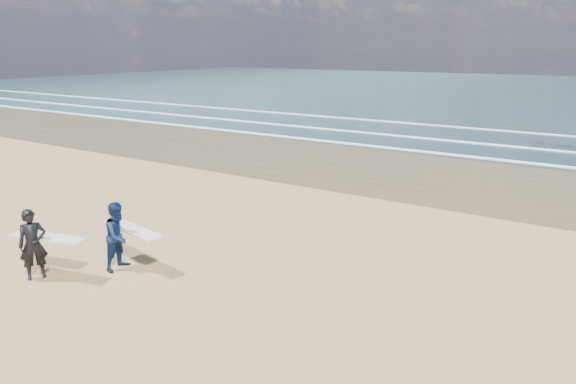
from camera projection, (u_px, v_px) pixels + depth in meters
The scene contains 2 objects.
surfer_near at pixel (35, 244), 14.12m from camera, with size 2.26×1.30×2.00m.
surfer_far at pixel (120, 235), 14.77m from camera, with size 2.25×1.29×2.00m.
Camera 1 is at (12.79, -7.67, 6.24)m, focal length 32.00 mm.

